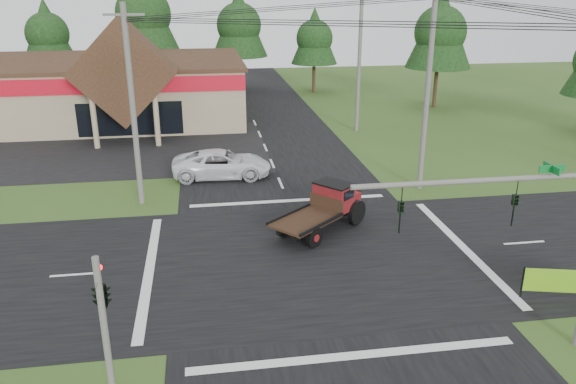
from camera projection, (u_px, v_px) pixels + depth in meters
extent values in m
plane|color=#324F1C|center=(313.00, 258.00, 24.59)|extent=(120.00, 120.00, 0.00)
cube|color=black|center=(313.00, 258.00, 24.59)|extent=(12.00, 120.00, 0.02)
cube|color=black|center=(313.00, 258.00, 24.59)|extent=(120.00, 12.00, 0.02)
cube|color=black|center=(70.00, 152.00, 40.19)|extent=(28.00, 14.00, 0.02)
cube|color=tan|center=(68.00, 91.00, 49.24)|extent=(30.00, 15.00, 5.00)
cube|color=#392017|center=(64.00, 62.00, 48.36)|extent=(30.40, 15.40, 0.30)
cube|color=#A50C1B|center=(44.00, 88.00, 41.69)|extent=(30.00, 0.12, 1.20)
cube|color=#392017|center=(124.00, 71.00, 41.25)|extent=(7.78, 4.00, 7.78)
cylinder|color=tan|center=(94.00, 121.00, 40.50)|extent=(0.40, 0.40, 4.00)
cylinder|color=tan|center=(157.00, 119.00, 41.13)|extent=(0.40, 0.40, 4.00)
cube|color=black|center=(130.00, 119.00, 43.47)|extent=(8.00, 0.08, 2.60)
cylinder|color=#595651|center=(486.00, 180.00, 16.06)|extent=(8.00, 0.16, 0.16)
imported|color=black|center=(514.00, 211.00, 16.55)|extent=(0.16, 0.20, 1.00)
imported|color=black|center=(400.00, 218.00, 16.05)|extent=(0.16, 0.20, 1.00)
cube|color=#0C6626|center=(552.00, 169.00, 16.26)|extent=(0.80, 0.04, 0.22)
cylinder|color=#595651|center=(104.00, 327.00, 15.80)|extent=(0.20, 0.20, 4.40)
imported|color=black|center=(99.00, 277.00, 15.46)|extent=(0.53, 2.48, 1.00)
sphere|color=#FF0C0C|center=(99.00, 268.00, 15.53)|extent=(0.18, 0.18, 0.18)
cylinder|color=#595651|center=(133.00, 108.00, 29.04)|extent=(0.30, 0.30, 10.50)
cube|color=#595651|center=(124.00, 14.00, 27.43)|extent=(2.00, 0.12, 0.12)
cylinder|color=#595651|center=(428.00, 90.00, 31.16)|extent=(0.30, 0.30, 11.50)
cylinder|color=#595651|center=(359.00, 61.00, 44.19)|extent=(0.30, 0.30, 11.20)
cylinder|color=#332316|center=(54.00, 80.00, 60.05)|extent=(0.36, 0.36, 3.50)
cone|color=black|center=(47.00, 31.00, 58.30)|extent=(5.60, 5.60, 6.60)
sphere|color=black|center=(47.00, 34.00, 58.40)|extent=(4.40, 4.40, 4.40)
cylinder|color=#332316|center=(148.00, 74.00, 60.37)|extent=(0.36, 0.36, 4.55)
cone|color=black|center=(143.00, 10.00, 58.10)|extent=(7.28, 7.28, 8.58)
sphere|color=black|center=(143.00, 14.00, 58.23)|extent=(5.72, 5.72, 5.72)
cylinder|color=#332316|center=(240.00, 74.00, 62.86)|extent=(0.36, 0.36, 3.85)
cone|color=black|center=(239.00, 22.00, 60.93)|extent=(6.16, 6.16, 7.26)
sphere|color=black|center=(239.00, 25.00, 61.05)|extent=(4.84, 4.84, 4.84)
cylinder|color=#332316|center=(314.00, 78.00, 62.27)|extent=(0.36, 0.36, 3.15)
cone|color=black|center=(314.00, 36.00, 60.70)|extent=(5.04, 5.04, 5.94)
sphere|color=black|center=(314.00, 38.00, 60.79)|extent=(3.96, 3.96, 3.96)
cylinder|color=#332316|center=(435.00, 88.00, 54.31)|extent=(0.36, 0.36, 3.85)
cone|color=black|center=(441.00, 28.00, 52.39)|extent=(6.16, 6.16, 7.26)
sphere|color=black|center=(440.00, 32.00, 52.50)|extent=(4.84, 4.84, 4.84)
imported|color=white|center=(222.00, 164.00, 34.76)|extent=(6.19, 3.11, 1.68)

